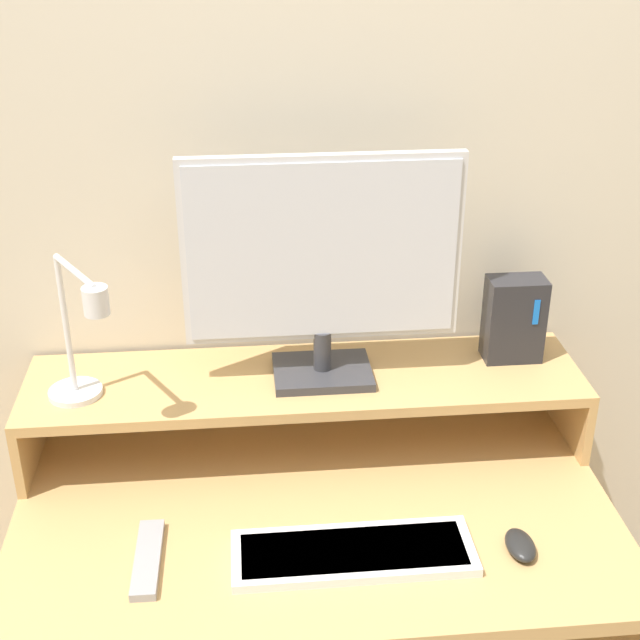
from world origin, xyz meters
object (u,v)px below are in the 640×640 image
remote_control (148,559)px  router_dock (514,319)px  desk_lamp (81,345)px  mouse (520,545)px  monitor (322,262)px  keyboard (353,553)px

remote_control → router_dock: bearing=27.1°
desk_lamp → router_dock: desk_lamp is taller
desk_lamp → mouse: size_ratio=3.44×
monitor → remote_control: (-0.34, -0.34, -0.41)m
mouse → remote_control: bearing=177.0°
monitor → remote_control: size_ratio=2.79×
remote_control → monitor: bearing=45.1°
keyboard → mouse: 0.30m
router_dock → remote_control: bearing=-152.9°
monitor → desk_lamp: bearing=-169.7°
monitor → desk_lamp: size_ratio=1.80×
router_dock → remote_control: size_ratio=0.94×
mouse → desk_lamp: bearing=159.3°
router_dock → keyboard: bearing=-133.8°
desk_lamp → mouse: (0.78, -0.29, -0.29)m
router_dock → monitor: bearing=-174.6°
monitor → mouse: monitor is taller
router_dock → mouse: bearing=-102.0°
desk_lamp → router_dock: 0.88m
monitor → mouse: 0.64m
monitor → remote_control: monitor is taller
monitor → keyboard: 0.55m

